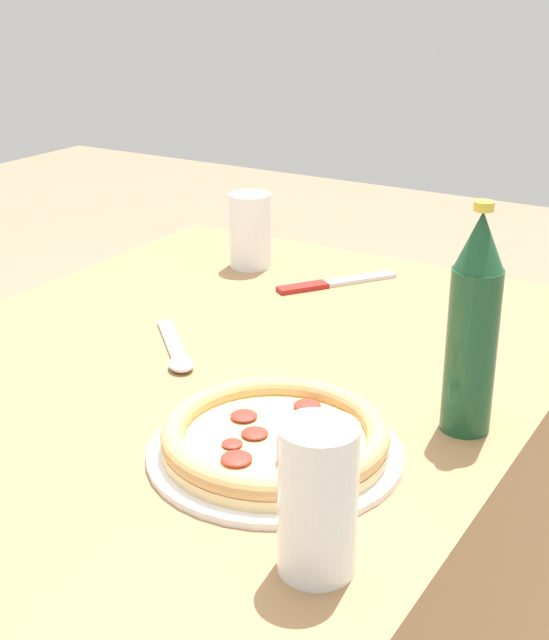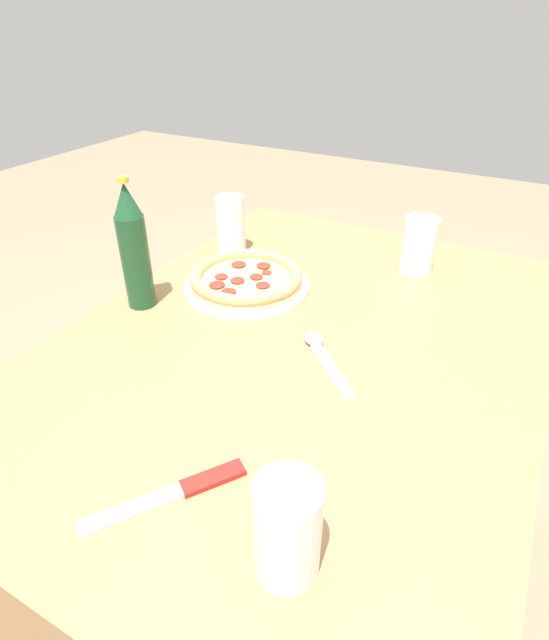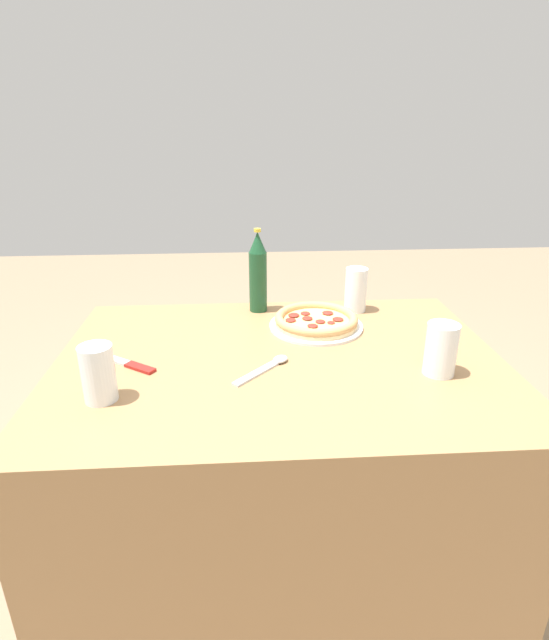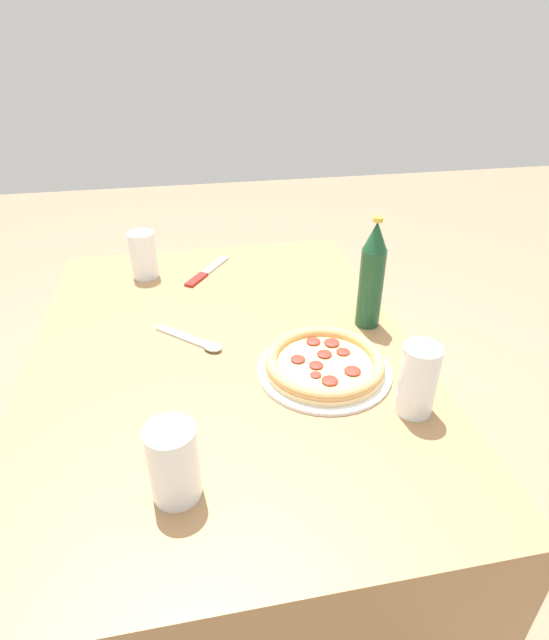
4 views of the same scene
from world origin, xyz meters
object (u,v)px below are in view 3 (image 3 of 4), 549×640
glass_orange_juice (441,351)px  knife (125,363)px  spoon (269,365)px  beer_bottle (258,273)px  pizza_veggie (316,321)px  glass_red_wine (356,292)px  glass_iced_tea (99,376)px

glass_orange_juice → knife: (-0.76, 0.10, -0.06)m
knife → spoon: (0.36, -0.04, 0.00)m
beer_bottle → spoon: size_ratio=1.75×
beer_bottle → knife: bearing=-134.5°
pizza_veggie → glass_orange_juice: 0.40m
glass_red_wine → spoon: (-0.30, -0.37, -0.06)m
glass_orange_juice → glass_iced_tea: size_ratio=1.00×
pizza_veggie → knife: 0.55m
pizza_veggie → glass_orange_juice: (0.25, -0.30, 0.04)m
pizza_veggie → glass_orange_juice: bearing=-50.0°
pizza_veggie → spoon: pizza_veggie is taller
pizza_veggie → glass_red_wine: glass_red_wine is taller
pizza_veggie → glass_iced_tea: size_ratio=2.14×
pizza_veggie → glass_red_wine: size_ratio=1.97×
glass_orange_juice → pizza_veggie: bearing=130.0°
pizza_veggie → glass_iced_tea: glass_iced_tea is taller
pizza_veggie → glass_red_wine: (0.14, 0.13, 0.04)m
glass_orange_juice → glass_iced_tea: 0.78m
glass_orange_juice → knife: 0.77m
glass_orange_juice → spoon: bearing=172.1°
glass_red_wine → knife: glass_red_wine is taller
glass_iced_tea → glass_red_wine: glass_red_wine is taller
glass_red_wine → glass_orange_juice: bearing=-75.7°
spoon → glass_orange_juice: bearing=-7.9°
beer_bottle → knife: 0.51m
knife → spoon: 0.36m
pizza_veggie → glass_red_wine: 0.20m
spoon → knife: bearing=173.2°
glass_orange_juice → beer_bottle: bearing=132.6°
glass_iced_tea → knife: bearing=85.1°
pizza_veggie → knife: size_ratio=1.47×
spoon → glass_red_wine: bearing=51.7°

